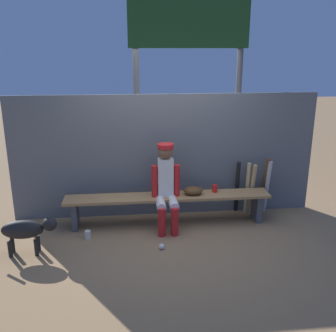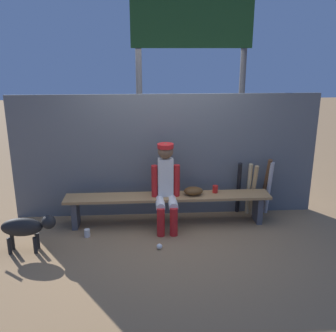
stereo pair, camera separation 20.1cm
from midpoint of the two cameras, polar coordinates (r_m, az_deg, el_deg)
ground_plane at (r=5.81m, az=1.00°, el=-8.52°), size 30.00×30.00×0.00m
chainlink_fence at (r=5.85m, az=0.73°, el=1.47°), size 4.62×0.03×1.88m
dugout_bench at (r=5.67m, az=1.02°, el=-5.22°), size 3.00×0.36×0.45m
player_seated at (r=5.46m, az=0.76°, el=-2.72°), size 0.41×0.55×1.23m
baseball_glove at (r=5.66m, az=4.81°, el=-3.71°), size 0.28×0.20×0.12m
bat_aluminum_black at (r=6.11m, az=11.34°, el=-3.22°), size 0.10×0.22×0.85m
bat_wood_natural at (r=6.13m, az=12.81°, el=-3.37°), size 0.07×0.13×0.83m
bat_wood_tan at (r=6.12m, az=13.47°, el=-3.49°), size 0.09×0.21×0.83m
bat_wood_dark at (r=6.23m, az=15.14°, el=-2.82°), size 0.09×0.28×0.91m
bat_aluminum_silver at (r=6.19m, az=15.62°, el=-3.16°), size 0.08×0.19×0.88m
baseball at (r=5.12m, az=-0.13°, el=-11.83°), size 0.07×0.07×0.07m
cup_on_ground at (r=5.51m, az=-10.86°, el=-9.74°), size 0.08×0.08×0.11m
cup_on_bench at (r=5.78m, az=8.00°, el=-3.42°), size 0.08×0.08×0.11m
scoreboard at (r=6.46m, az=5.06°, el=16.59°), size 2.22×0.27×3.51m
dog at (r=5.22m, az=-19.21°, el=-8.57°), size 0.84×0.20×0.49m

